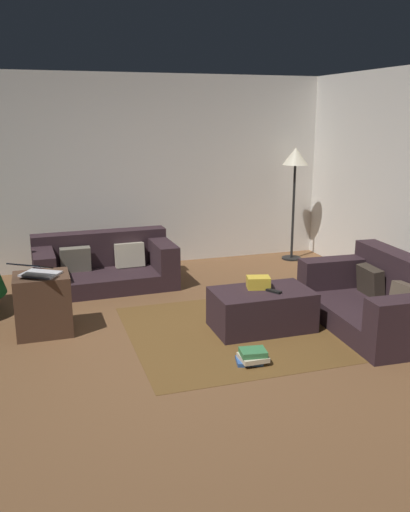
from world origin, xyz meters
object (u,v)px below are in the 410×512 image
(corner_lamp, at_px, (295,165))
(ottoman, at_px, (262,310))
(book_stack, at_px, (252,357))
(side_table, at_px, (43,304))
(couch_left, at_px, (104,265))
(gift_box, at_px, (258,283))
(laptop, at_px, (37,271))
(couch_right, at_px, (383,300))
(tv_remote, at_px, (274,291))

(corner_lamp, bearing_deg, ottoman, -122.65)
(ottoman, xyz_separation_m, corner_lamp, (1.49, 2.33, 1.18))
(book_stack, distance_m, corner_lamp, 3.81)
(ottoman, bearing_deg, side_table, 165.30)
(couch_left, height_order, gift_box, couch_left)
(gift_box, xyz_separation_m, laptop, (-2.08, 0.41, 0.19))
(couch_left, height_order, corner_lamp, corner_lamp)
(couch_right, distance_m, tv_remote, 1.12)
(side_table, xyz_separation_m, book_stack, (1.67, -1.24, -0.23))
(couch_left, xyz_separation_m, side_table, (-0.76, -1.36, 0.04))
(couch_left, relative_size, couch_right, 1.04)
(book_stack, relative_size, corner_lamp, 0.17)
(gift_box, bearing_deg, ottoman, -83.90)
(gift_box, distance_m, laptop, 2.13)
(ottoman, bearing_deg, gift_box, 96.10)
(side_table, bearing_deg, laptop, -123.04)
(side_table, bearing_deg, book_stack, -36.70)
(book_stack, height_order, corner_lamp, corner_lamp)
(couch_left, height_order, ottoman, couch_left)
(couch_right, bearing_deg, laptop, 78.79)
(side_table, relative_size, book_stack, 2.16)
(couch_right, height_order, corner_lamp, corner_lamp)
(tv_remote, xyz_separation_m, side_table, (-2.15, 0.63, -0.11))
(gift_box, distance_m, book_stack, 0.95)
(couch_right, height_order, gift_box, couch_right)
(ottoman, bearing_deg, book_stack, -119.02)
(ottoman, relative_size, tv_remote, 6.07)
(gift_box, relative_size, tv_remote, 1.40)
(side_table, relative_size, corner_lamp, 0.37)
(gift_box, height_order, laptop, laptop)
(couch_right, bearing_deg, tv_remote, 80.84)
(gift_box, bearing_deg, book_stack, -116.07)
(couch_right, distance_m, gift_box, 1.26)
(ottoman, height_order, side_table, side_table)
(ottoman, height_order, corner_lamp, corner_lamp)
(couch_right, xyz_separation_m, side_table, (-3.23, 0.85, 0.02))
(side_table, distance_m, book_stack, 2.10)
(book_stack, xyz_separation_m, corner_lamp, (1.89, 3.04, 1.31))
(couch_left, height_order, laptop, laptop)
(couch_left, xyz_separation_m, ottoman, (1.30, -1.90, -0.06))
(tv_remote, relative_size, book_stack, 0.58)
(couch_right, height_order, book_stack, couch_right)
(side_table, bearing_deg, gift_box, -12.72)
(couch_right, relative_size, side_table, 2.77)
(gift_box, height_order, book_stack, gift_box)
(corner_lamp, bearing_deg, side_table, -153.25)
(laptop, bearing_deg, couch_left, 60.64)
(laptop, distance_m, book_stack, 2.16)
(ottoman, relative_size, book_stack, 3.55)
(gift_box, bearing_deg, couch_left, 125.42)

